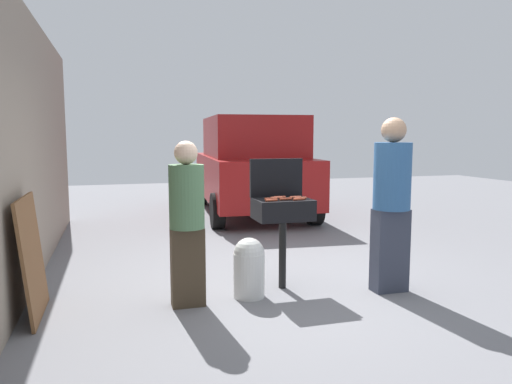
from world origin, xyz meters
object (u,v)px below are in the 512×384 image
at_px(bbq_grill, 283,213).
at_px(hot_dog_7, 271,200).
at_px(hot_dog_2, 271,199).
at_px(hot_dog_1, 300,198).
at_px(hot_dog_0, 277,198).
at_px(hot_dog_5, 286,199).
at_px(propane_tank, 249,266).
at_px(hot_dog_4, 295,197).
at_px(person_left, 187,218).
at_px(hot_dog_3, 299,199).
at_px(parked_minivan, 251,165).
at_px(person_right, 392,198).
at_px(leaning_board, 32,257).
at_px(hot_dog_6, 280,197).

height_order(bbq_grill, hot_dog_7, hot_dog_7).
bearing_deg(hot_dog_2, hot_dog_1, -3.69).
xyz_separation_m(hot_dog_0, hot_dog_7, (-0.11, -0.17, 0.00)).
distance_m(hot_dog_5, propane_tank, 0.80).
relative_size(bbq_grill, hot_dog_4, 7.51).
bearing_deg(person_left, hot_dog_3, 21.40).
bearing_deg(parked_minivan, person_right, 94.86).
bearing_deg(hot_dog_7, person_right, -12.13).
height_order(hot_dog_2, person_right, person_right).
height_order(hot_dog_0, hot_dog_2, same).
relative_size(hot_dog_5, leaning_board, 0.12).
bearing_deg(hot_dog_5, parked_minivan, 78.31).
bearing_deg(propane_tank, hot_dog_3, 3.85).
bearing_deg(hot_dog_6, leaning_board, -175.33).
bearing_deg(hot_dog_5, bbq_grill, 89.61).
relative_size(hot_dog_7, person_right, 0.07).
distance_m(bbq_grill, hot_dog_4, 0.22).
height_order(hot_dog_7, parked_minivan, parked_minivan).
height_order(hot_dog_0, hot_dog_1, same).
distance_m(hot_dog_0, hot_dog_1, 0.25).
xyz_separation_m(hot_dog_3, parked_minivan, (0.91, 5.05, 0.04)).
bearing_deg(hot_dog_7, bbq_grill, 40.11).
distance_m(hot_dog_2, person_left, 0.95).
bearing_deg(bbq_grill, hot_dog_2, -163.49).
bearing_deg(hot_dog_4, leaning_board, -176.55).
bearing_deg(hot_dog_5, person_right, -17.01).
distance_m(hot_dog_0, hot_dog_2, 0.11).
bearing_deg(hot_dog_4, hot_dog_6, 165.62).
bearing_deg(hot_dog_4, hot_dog_5, -143.91).
distance_m(hot_dog_2, hot_dog_5, 0.16).
bearing_deg(person_left, hot_dog_6, 33.01).
xyz_separation_m(hot_dog_0, person_left, (-1.00, -0.28, -0.12)).
height_order(hot_dog_1, leaning_board, leaning_board).
xyz_separation_m(hot_dog_3, hot_dog_6, (-0.14, 0.21, 0.00)).
relative_size(propane_tank, person_right, 0.34).
distance_m(propane_tank, person_right, 1.65).
bearing_deg(hot_dog_5, leaning_board, -178.87).
height_order(hot_dog_0, hot_dog_3, same).
bearing_deg(hot_dog_7, hot_dog_3, 0.23).
bearing_deg(hot_dog_0, hot_dog_2, -143.82).
bearing_deg(hot_dog_2, person_left, -166.64).
height_order(hot_dog_4, leaning_board, leaning_board).
distance_m(bbq_grill, hot_dog_2, 0.22).
xyz_separation_m(hot_dog_3, hot_dog_5, (-0.13, 0.06, 0.00)).
distance_m(hot_dog_4, parked_minivan, 4.96).
bearing_deg(parked_minivan, hot_dog_5, 82.90).
bearing_deg(propane_tank, leaning_board, 178.71).
distance_m(hot_dog_6, propane_tank, 0.82).
bearing_deg(hot_dog_1, person_left, -171.01).
xyz_separation_m(bbq_grill, hot_dog_3, (0.13, -0.15, 0.16)).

